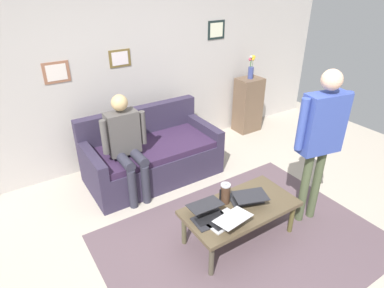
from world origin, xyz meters
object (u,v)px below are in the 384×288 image
laptop_center (226,220)px  french_press (225,193)px  side_shelf (248,105)px  person_seated (126,142)px  laptop_right (208,214)px  coffee_table (240,210)px  couch (151,155)px  laptop_left (247,197)px  flower_vase (251,69)px  person_standing (322,131)px

laptop_center → french_press: (-0.19, -0.26, 0.07)m
side_shelf → person_seated: (2.47, 0.63, 0.27)m
laptop_right → french_press: size_ratio=1.37×
coffee_table → couch: bearing=-82.3°
couch → laptop_left: (-0.32, 1.55, 0.15)m
coffee_table → flower_vase: (-1.84, -1.98, 0.72)m
person_standing → laptop_center: bearing=-2.5°
couch → laptop_center: (0.06, 1.70, 0.14)m
coffee_table → side_shelf: size_ratio=1.27×
coffee_table → side_shelf: bearing=-133.0°
side_shelf → person_seated: person_seated is taller
couch → french_press: size_ratio=6.92×
laptop_center → laptop_right: size_ratio=1.11×
couch → french_press: couch is taller
coffee_table → laptop_right: (0.37, -0.04, 0.09)m
laptop_right → side_shelf: side_shelf is taller
coffee_table → laptop_left: laptop_left is taller
flower_vase → person_seated: bearing=14.3°
coffee_table → laptop_left: size_ratio=2.76×
side_shelf → person_standing: bearing=65.0°
coffee_table → laptop_right: laptop_right is taller
laptop_left → person_standing: (-0.73, 0.20, 0.65)m
coffee_table → french_press: 0.23m
french_press → person_seated: (0.53, -1.21, 0.21)m
laptop_left → french_press: bearing=-28.7°
side_shelf → flower_vase: size_ratio=2.45×
person_standing → coffee_table: bearing=-11.3°
laptop_center → person_seated: 1.54m
laptop_right → french_press: bearing=-159.3°
couch → person_standing: person_standing is taller
couch → flower_vase: (-2.06, -0.40, 0.78)m
french_press → person_seated: bearing=-66.2°
side_shelf → couch: bearing=11.1°
couch → person_standing: size_ratio=1.00×
coffee_table → side_shelf: side_shelf is taller
french_press → laptop_right: bearing=20.7°
laptop_center → person_seated: bearing=-76.7°
couch → coffee_table: size_ratio=1.47×
flower_vase → laptop_right: bearing=41.3°
laptop_left → person_standing: size_ratio=0.25×
coffee_table → side_shelf: 2.71m
coffee_table → person_standing: (-0.84, 0.17, 0.74)m
laptop_left → laptop_right: size_ratio=1.25×
couch → laptop_left: couch is taller
couch → coffee_table: (-0.21, 1.58, 0.06)m
french_press → laptop_left: bearing=151.3°
coffee_table → person_standing: bearing=168.7°
person_standing → person_seated: bearing=-46.0°
couch → flower_vase: 2.24m
french_press → person_standing: 1.14m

